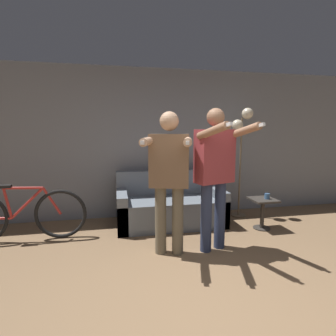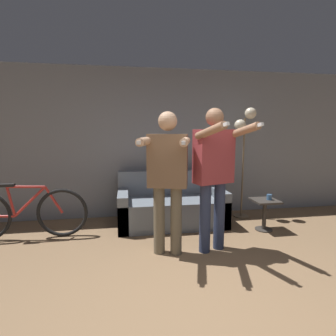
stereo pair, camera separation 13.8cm
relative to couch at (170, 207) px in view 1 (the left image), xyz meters
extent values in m
plane|color=#846647|center=(-0.11, -2.38, -0.28)|extent=(16.00, 16.00, 0.00)
cube|color=gray|center=(-0.11, 0.54, 1.02)|extent=(10.00, 0.05, 2.60)
cube|color=slate|center=(0.00, -0.04, -0.06)|extent=(1.72, 0.82, 0.44)
cube|color=slate|center=(0.00, 0.30, 0.36)|extent=(1.72, 0.14, 0.41)
cube|color=slate|center=(-0.78, -0.04, 0.01)|extent=(0.16, 0.82, 0.58)
cube|color=slate|center=(0.78, -0.04, 0.01)|extent=(0.16, 0.82, 0.58)
cylinder|color=#6B604C|center=(-0.33, -1.01, 0.15)|extent=(0.14, 0.14, 0.85)
cylinder|color=#6B604C|center=(-0.13, -1.07, 0.15)|extent=(0.14, 0.14, 0.85)
cube|color=brown|center=(-0.23, -1.04, 0.89)|extent=(0.52, 0.34, 0.64)
sphere|color=tan|center=(-0.23, -1.04, 1.36)|extent=(0.23, 0.23, 0.23)
cylinder|color=tan|center=(-0.51, -1.22, 1.13)|extent=(0.23, 0.51, 0.09)
cube|color=white|center=(-0.58, -1.46, 1.13)|extent=(0.07, 0.13, 0.04)
cylinder|color=tan|center=(-0.08, -1.34, 1.13)|extent=(0.23, 0.51, 0.09)
cube|color=white|center=(-0.15, -1.58, 1.13)|extent=(0.07, 0.13, 0.04)
cylinder|color=#2D3856|center=(0.24, -1.07, 0.16)|extent=(0.14, 0.14, 0.88)
cylinder|color=#2D3856|center=(0.45, -1.01, 0.16)|extent=(0.14, 0.14, 0.88)
cube|color=#9E383D|center=(0.35, -1.04, 0.93)|extent=(0.53, 0.35, 0.66)
sphere|color=#9E7051|center=(0.35, -1.04, 1.41)|extent=(0.22, 0.22, 0.22)
cylinder|color=#9E7051|center=(0.20, -1.34, 1.25)|extent=(0.23, 0.51, 0.21)
cube|color=white|center=(0.27, -1.57, 1.31)|extent=(0.07, 0.13, 0.06)
cylinder|color=#9E7051|center=(0.64, -1.20, 1.25)|extent=(0.23, 0.51, 0.21)
cube|color=white|center=(0.71, -1.44, 1.31)|extent=(0.07, 0.13, 0.06)
ellipsoid|color=silver|center=(0.04, 0.30, 0.65)|extent=(0.38, 0.13, 0.17)
sphere|color=silver|center=(0.20, 0.30, 0.71)|extent=(0.12, 0.12, 0.12)
ellipsoid|color=silver|center=(-0.16, 0.32, 0.59)|extent=(0.21, 0.04, 0.04)
cone|color=silver|center=(0.18, 0.28, 0.75)|extent=(0.03, 0.03, 0.03)
cone|color=silver|center=(0.18, 0.32, 0.75)|extent=(0.03, 0.03, 0.03)
cylinder|color=#756047|center=(1.30, 0.15, -0.27)|extent=(0.26, 0.26, 0.02)
cylinder|color=#756047|center=(1.30, 0.15, 0.59)|extent=(0.03, 0.03, 1.75)
sphere|color=#F4E5C1|center=(1.40, 0.15, 1.55)|extent=(0.19, 0.19, 0.19)
sphere|color=#F4E5C1|center=(1.22, 0.15, 1.35)|extent=(0.19, 0.19, 0.19)
cylinder|color=#38332D|center=(1.37, -0.51, -0.27)|extent=(0.26, 0.26, 0.02)
cylinder|color=#38332D|center=(1.37, -0.51, -0.05)|extent=(0.06, 0.06, 0.45)
cube|color=#38332D|center=(1.37, -0.51, 0.19)|extent=(0.37, 0.37, 0.03)
cylinder|color=#3D6693|center=(1.43, -0.52, 0.24)|extent=(0.08, 0.08, 0.08)
torus|color=black|center=(-1.65, -0.28, 0.08)|extent=(0.71, 0.05, 0.71)
cylinder|color=#B72D28|center=(-2.07, -0.28, 0.26)|extent=(0.45, 0.04, 0.43)
cylinder|color=#B72D28|center=(-2.32, -0.28, 0.27)|extent=(0.11, 0.04, 0.43)
cylinder|color=#B72D28|center=(-2.11, -0.28, 0.47)|extent=(0.50, 0.04, 0.05)
cylinder|color=#B72D28|center=(-1.75, -0.28, 0.27)|extent=(0.24, 0.04, 0.41)
cube|color=black|center=(-2.36, -0.28, 0.50)|extent=(0.20, 0.07, 0.04)
camera|label=1|loc=(-0.85, -4.10, 1.25)|focal=28.00mm
camera|label=2|loc=(-0.72, -4.12, 1.25)|focal=28.00mm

